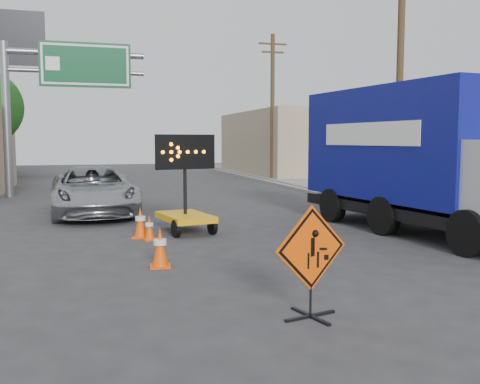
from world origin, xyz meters
name	(u,v)px	position (x,y,z in m)	size (l,w,h in m)	color
ground	(302,302)	(0.00, 0.00, 0.00)	(100.00, 100.00, 0.00)	#2D2D30
curb_right	(321,194)	(7.20, 15.00, 0.06)	(0.40, 60.00, 0.12)	gray
sidewalk_right	(365,192)	(9.50, 15.00, 0.07)	(4.00, 60.00, 0.15)	gray
building_right_far	(308,143)	(13.00, 30.00, 2.30)	(10.00, 14.00, 4.60)	tan
highway_gantry	(55,83)	(-4.43, 17.96, 5.07)	(6.18, 0.38, 6.90)	slate
utility_pole_near	(400,81)	(8.00, 10.00, 4.68)	(1.80, 0.26, 9.00)	#4F3922
utility_pole_far	(272,105)	(8.00, 24.00, 4.68)	(1.80, 0.26, 9.00)	#4F3922
construction_sign	(311,259)	(-0.17, -0.70, 0.85)	(1.19, 0.85, 1.62)	black
arrow_board	(185,210)	(-0.62, 6.80, 0.61)	(1.68, 2.06, 2.68)	#DCA20C
pickup_truck	(93,191)	(-2.98, 11.20, 0.82)	(2.71, 5.88, 1.63)	#A8AAAF
box_truck	(422,167)	(5.60, 5.04, 1.81)	(3.45, 8.64, 3.99)	black
cone_a	(160,247)	(-1.83, 2.95, 0.40)	(0.45, 0.45, 0.80)	#F34E05
cone_b	(149,228)	(-1.70, 5.92, 0.31)	(0.36, 0.36, 0.63)	#F34E05
cone_c	(140,223)	(-1.89, 6.30, 0.40)	(0.51, 0.51, 0.80)	#F34E05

